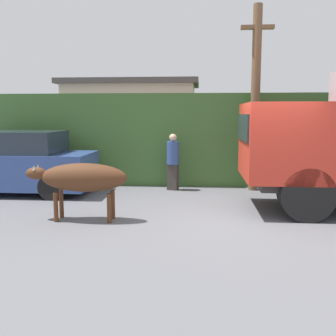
# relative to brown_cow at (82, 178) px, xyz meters

# --- Properties ---
(ground_plane) EXTENTS (60.00, 60.00, 0.00)m
(ground_plane) POSITION_rel_brown_cow_xyz_m (3.50, 0.37, -0.87)
(ground_plane) COLOR slate
(hillside_embankment) EXTENTS (32.00, 5.25, 2.77)m
(hillside_embankment) POSITION_rel_brown_cow_xyz_m (3.50, 6.58, 0.51)
(hillside_embankment) COLOR #426B33
(hillside_embankment) RESTS_ON ground_plane
(building_backdrop) EXTENTS (4.31, 2.70, 3.23)m
(building_backdrop) POSITION_rel_brown_cow_xyz_m (0.15, 5.17, 0.76)
(building_backdrop) COLOR #C6B793
(building_backdrop) RESTS_ON ground_plane
(brown_cow) EXTENTS (2.09, 0.58, 1.18)m
(brown_cow) POSITION_rel_brown_cow_xyz_m (0.00, 0.00, 0.00)
(brown_cow) COLOR #512D19
(brown_cow) RESTS_ON ground_plane
(parked_suv) EXTENTS (4.21, 1.77, 1.70)m
(parked_suv) POSITION_rel_brown_cow_xyz_m (-2.63, 2.58, -0.06)
(parked_suv) COLOR #334C8C
(parked_suv) RESTS_ON ground_plane
(pedestrian_on_hill) EXTENTS (0.43, 0.43, 1.61)m
(pedestrian_on_hill) POSITION_rel_brown_cow_xyz_m (1.61, 3.41, 0.00)
(pedestrian_on_hill) COLOR #38332D
(pedestrian_on_hill) RESTS_ON ground_plane
(utility_pole) EXTENTS (0.90, 0.25, 5.12)m
(utility_pole) POSITION_rel_brown_cow_xyz_m (3.90, 3.60, 1.79)
(utility_pole) COLOR brown
(utility_pole) RESTS_ON ground_plane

